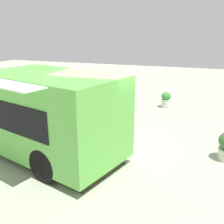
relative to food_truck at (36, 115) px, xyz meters
The scene contains 4 objects.
ground_plane 2.40m from the food_truck, 156.76° to the right, with size 40.00×40.00×0.00m, color #A7AD93.
food_truck is the anchor object (origin of this frame).
planter_flowering_far 6.86m from the food_truck, 115.28° to the right, with size 0.45×0.45×0.75m.
trash_bin 6.53m from the food_truck, 57.85° to the right, with size 0.56×0.56×0.90m.
Camera 1 is at (-2.65, 7.02, 3.58)m, focal length 42.37 mm.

